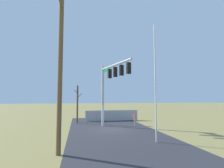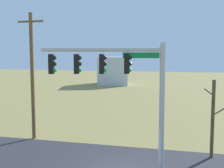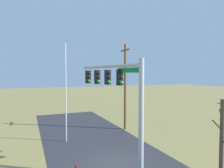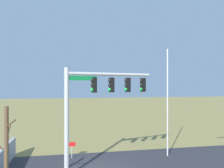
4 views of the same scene
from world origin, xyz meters
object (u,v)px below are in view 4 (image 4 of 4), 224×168
object	(u,v)px
flagpole	(167,102)
open_sign	(72,146)
signal_mast	(96,97)
bare_tree	(6,155)

from	to	relation	value
flagpole	open_sign	world-z (taller)	flagpole
open_sign	signal_mast	bearing A→B (deg)	116.46
flagpole	open_sign	bearing A→B (deg)	-6.36
flagpole	open_sign	xyz separation A→B (m)	(7.28, -0.81, -3.24)
signal_mast	bare_tree	xyz separation A→B (m)	(4.56, 3.23, -2.39)
open_sign	flagpole	bearing A→B (deg)	173.64
flagpole	bare_tree	size ratio (longest dim) A/B	1.83
signal_mast	bare_tree	distance (m)	6.08
signal_mast	open_sign	bearing A→B (deg)	-63.54
signal_mast	bare_tree	world-z (taller)	signal_mast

